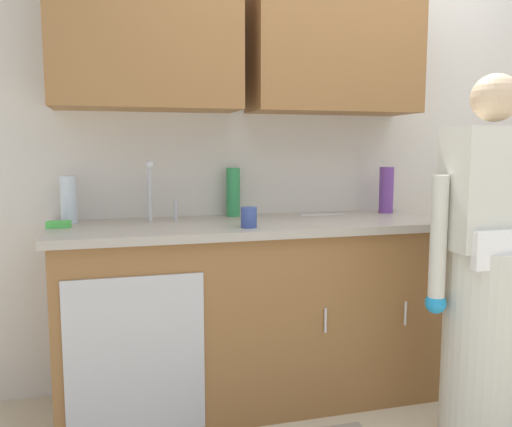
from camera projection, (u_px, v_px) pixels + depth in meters
name	position (u px, v px, depth m)	size (l,w,h in m)	color
kitchen_wall_with_uppers	(308.00, 119.00, 3.02)	(4.80, 0.44, 2.70)	beige
counter_cabinet	(251.00, 315.00, 2.76)	(1.90, 0.62, 0.90)	brown
countertop	(251.00, 226.00, 2.70)	(1.96, 0.66, 0.04)	#A8A093
sink	(161.00, 228.00, 2.59)	(0.50, 0.36, 0.35)	#B7BABF
person_at_sink	(485.00, 291.00, 2.31)	(0.55, 0.34, 1.62)	white
bottle_soap	(69.00, 199.00, 2.64)	(0.08, 0.08, 0.23)	silver
bottle_water_short	(233.00, 192.00, 2.89)	(0.07, 0.07, 0.26)	#2D8C4C
bottle_water_tall	(386.00, 190.00, 3.05)	(0.08, 0.08, 0.26)	#66388C
cup_by_sink	(249.00, 217.00, 2.49)	(0.08, 0.08, 0.10)	#33478C
knife_on_counter	(322.00, 214.00, 2.96)	(0.24, 0.02, 0.01)	silver
sponge	(59.00, 224.00, 2.50)	(0.11, 0.07, 0.03)	#4CBF4C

